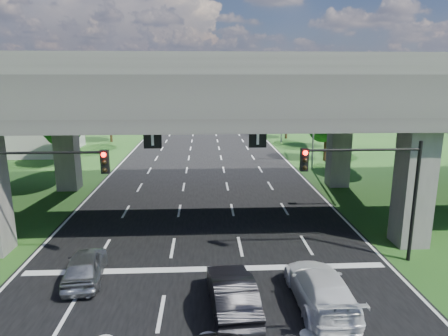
{
  "coord_description": "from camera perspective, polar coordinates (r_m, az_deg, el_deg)",
  "views": [
    {
      "loc": [
        -0.06,
        -13.81,
        8.91
      ],
      "look_at": [
        1.1,
        9.27,
        3.6
      ],
      "focal_mm": 32.0,
      "sensor_mm": 36.0,
      "label": 1
    }
  ],
  "objects": [
    {
      "name": "ground",
      "position": [
        16.44,
        -2.34,
        -19.89
      ],
      "size": [
        160.0,
        160.0,
        0.0
      ],
      "primitive_type": "plane",
      "color": "#1C4716",
      "rests_on": "ground"
    },
    {
      "name": "road",
      "position": [
        25.42,
        -2.57,
        -7.55
      ],
      "size": [
        18.0,
        120.0,
        0.03
      ],
      "primitive_type": "cube",
      "color": "black",
      "rests_on": "ground"
    },
    {
      "name": "overpass",
      "position": [
        25.83,
        -2.78,
        10.73
      ],
      "size": [
        80.0,
        15.0,
        10.0
      ],
      "color": "#312F2D",
      "rests_on": "ground"
    },
    {
      "name": "signal_right",
      "position": [
        19.99,
        20.46,
        -1.56
      ],
      "size": [
        5.76,
        0.54,
        6.0
      ],
      "color": "black",
      "rests_on": "ground"
    },
    {
      "name": "signal_left",
      "position": [
        19.95,
        -25.7,
        -2.07
      ],
      "size": [
        5.76,
        0.54,
        6.0
      ],
      "color": "black",
      "rests_on": "ground"
    },
    {
      "name": "streetlight_far",
      "position": [
        39.27,
        12.26,
        8.18
      ],
      "size": [
        3.38,
        0.25,
        10.0
      ],
      "color": "gray",
      "rests_on": "ground"
    },
    {
      "name": "streetlight_beyond",
      "position": [
        54.85,
        7.92,
        9.62
      ],
      "size": [
        3.38,
        0.25,
        10.0
      ],
      "color": "gray",
      "rests_on": "ground"
    },
    {
      "name": "tree_left_near",
      "position": [
        42.37,
        -22.15,
        6.46
      ],
      "size": [
        4.5,
        4.5,
        7.8
      ],
      "color": "black",
      "rests_on": "ground"
    },
    {
      "name": "tree_left_mid",
      "position": [
        50.93,
        -22.39,
        6.64
      ],
      "size": [
        3.91,
        3.9,
        6.76
      ],
      "color": "black",
      "rests_on": "ground"
    },
    {
      "name": "tree_left_far",
      "position": [
        57.41,
        -16.03,
        8.69
      ],
      "size": [
        4.8,
        4.8,
        8.32
      ],
      "color": "black",
      "rests_on": "ground"
    },
    {
      "name": "tree_right_near",
      "position": [
        44.04,
        14.56,
        6.78
      ],
      "size": [
        4.2,
        4.2,
        7.28
      ],
      "color": "black",
      "rests_on": "ground"
    },
    {
      "name": "tree_right_mid",
      "position": [
        52.57,
        15.11,
        7.33
      ],
      "size": [
        3.91,
        3.9,
        6.76
      ],
      "color": "black",
      "rests_on": "ground"
    },
    {
      "name": "tree_right_far",
      "position": [
        59.21,
        9.04,
        8.83
      ],
      "size": [
        4.5,
        4.5,
        7.8
      ],
      "color": "black",
      "rests_on": "ground"
    },
    {
      "name": "car_silver",
      "position": [
        19.23,
        -19.21,
        -13.08
      ],
      "size": [
        2.02,
        4.13,
        1.36
      ],
      "primitive_type": "imported",
      "rotation": [
        0.0,
        0.0,
        3.25
      ],
      "color": "gray",
      "rests_on": "road"
    },
    {
      "name": "car_dark",
      "position": [
        16.03,
        1.15,
        -17.5
      ],
      "size": [
        1.97,
        4.72,
        1.52
      ],
      "primitive_type": "imported",
      "rotation": [
        0.0,
        0.0,
        3.22
      ],
      "color": "black",
      "rests_on": "road"
    },
    {
      "name": "car_white",
      "position": [
        16.89,
        13.62,
        -16.27
      ],
      "size": [
        2.15,
        5.12,
        1.48
      ],
      "primitive_type": "imported",
      "rotation": [
        0.0,
        0.0,
        3.16
      ],
      "color": "silver",
      "rests_on": "road"
    }
  ]
}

